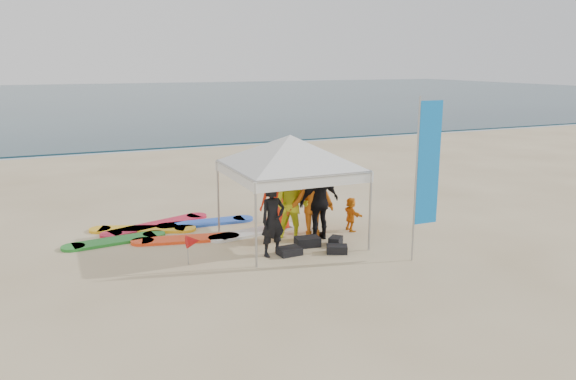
% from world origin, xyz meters
% --- Properties ---
extents(ground, '(120.00, 120.00, 0.00)m').
position_xyz_m(ground, '(0.00, 0.00, 0.00)').
color(ground, beige).
rests_on(ground, ground).
extents(ocean, '(160.00, 84.00, 0.08)m').
position_xyz_m(ocean, '(0.00, 60.00, 0.04)').
color(ocean, '#0C2633').
rests_on(ocean, ground).
extents(shoreline_foam, '(160.00, 1.20, 0.01)m').
position_xyz_m(shoreline_foam, '(0.00, 18.20, 0.00)').
color(shoreline_foam, silver).
rests_on(shoreline_foam, ground).
extents(person_black_a, '(0.65, 0.49, 1.62)m').
position_xyz_m(person_black_a, '(0.18, 1.57, 0.81)').
color(person_black_a, black).
rests_on(person_black_a, ground).
extents(person_yellow, '(1.08, 1.05, 1.75)m').
position_xyz_m(person_yellow, '(0.96, 2.34, 0.87)').
color(person_yellow, yellow).
rests_on(person_yellow, ground).
extents(person_orange_a, '(1.29, 0.78, 1.95)m').
position_xyz_m(person_orange_a, '(1.50, 2.36, 0.98)').
color(person_orange_a, '#D15C12').
rests_on(person_orange_a, ground).
extents(person_black_b, '(1.16, 0.64, 1.88)m').
position_xyz_m(person_black_b, '(1.64, 2.22, 0.94)').
color(person_black_b, black).
rests_on(person_black_b, ground).
extents(person_orange_b, '(0.89, 0.61, 1.74)m').
position_xyz_m(person_orange_b, '(0.96, 3.25, 0.87)').
color(person_orange_b, '#FF3216').
rests_on(person_orange_b, ground).
extents(person_seated, '(0.28, 0.81, 0.87)m').
position_xyz_m(person_seated, '(2.69, 2.51, 0.43)').
color(person_seated, orange).
rests_on(person_seated, ground).
extents(canopy_tent, '(3.87, 3.87, 2.92)m').
position_xyz_m(canopy_tent, '(0.96, 2.40, 2.54)').
color(canopy_tent, '#A5A5A8').
rests_on(canopy_tent, ground).
extents(feather_flag, '(0.59, 0.04, 3.53)m').
position_xyz_m(feather_flag, '(3.09, 0.08, 2.08)').
color(feather_flag, '#A5A5A8').
rests_on(feather_flag, ground).
extents(marker_pennant, '(0.28, 0.28, 0.64)m').
position_xyz_m(marker_pennant, '(-1.56, 1.76, 0.49)').
color(marker_pennant, '#A5A5A8').
rests_on(marker_pennant, ground).
extents(gear_pile, '(1.74, 1.14, 0.22)m').
position_xyz_m(gear_pile, '(1.17, 1.57, 0.10)').
color(gear_pile, black).
rests_on(gear_pile, ground).
extents(surfboard_spread, '(5.28, 2.70, 0.07)m').
position_xyz_m(surfboard_spread, '(-1.42, 4.14, 0.04)').
color(surfboard_spread, blue).
rests_on(surfboard_spread, ground).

